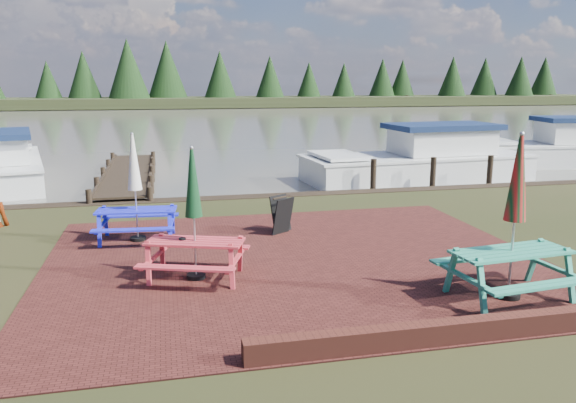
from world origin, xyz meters
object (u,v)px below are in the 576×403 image
at_px(picnic_table_blue, 136,204).
at_px(jetty, 128,174).
at_px(picnic_table_teal, 512,243).
at_px(picnic_table_red, 195,235).
at_px(boat_far, 561,150).
at_px(chalkboard, 282,215).
at_px(boat_jetty, 3,167).
at_px(boat_near, 422,162).

relative_size(picnic_table_blue, jetty, 0.24).
distance_m(picnic_table_teal, picnic_table_red, 4.98).
bearing_deg(boat_far, picnic_table_teal, 147.84).
distance_m(chalkboard, boat_jetty, 11.79).
height_order(picnic_table_red, jetty, picnic_table_red).
xyz_separation_m(picnic_table_red, boat_near, (8.38, 8.95, -0.33)).
height_order(picnic_table_teal, boat_near, picnic_table_teal).
bearing_deg(picnic_table_teal, boat_jetty, 122.22).
xyz_separation_m(picnic_table_blue, chalkboard, (3.03, -0.07, -0.36)).
bearing_deg(chalkboard, picnic_table_red, -162.24).
distance_m(picnic_table_teal, picnic_table_blue, 7.19).
xyz_separation_m(picnic_table_blue, boat_near, (9.42, 6.38, -0.33)).
relative_size(picnic_table_teal, picnic_table_blue, 1.13).
xyz_separation_m(picnic_table_teal, boat_near, (3.78, 10.85, -0.43)).
relative_size(chalkboard, jetty, 0.09).
bearing_deg(chalkboard, picnic_table_blue, 145.14).
bearing_deg(jetty, boat_near, -10.47).
bearing_deg(picnic_table_teal, boat_near, 65.00).
bearing_deg(boat_near, jetty, 74.93).
distance_m(picnic_table_teal, boat_far, 16.88).
distance_m(jetty, boat_near, 10.21).
xyz_separation_m(boat_jetty, boat_near, (14.15, -2.41, 0.04)).
relative_size(boat_near, boat_far, 1.12).
bearing_deg(boat_far, boat_jetty, 97.14).
xyz_separation_m(picnic_table_red, chalkboard, (2.00, 2.50, -0.36)).
distance_m(picnic_table_red, chalkboard, 3.22).
height_order(boat_jetty, boat_near, boat_near).
distance_m(chalkboard, boat_far, 15.96).
bearing_deg(jetty, picnic_table_red, -81.31).
bearing_deg(picnic_table_red, boat_near, 66.16).
height_order(boat_jetty, boat_far, boat_far).
bearing_deg(jetty, boat_far, 0.48).
distance_m(picnic_table_teal, boat_jetty, 16.84).
relative_size(picnic_table_blue, boat_far, 0.30).
bearing_deg(chalkboard, picnic_table_teal, -92.92).
distance_m(boat_jetty, boat_far, 21.31).
bearing_deg(picnic_table_red, boat_far, 54.45).
bearing_deg(picnic_table_blue, boat_jetty, 123.78).
xyz_separation_m(picnic_table_teal, boat_far, (10.94, 12.85, -0.43)).
bearing_deg(picnic_table_red, picnic_table_teal, -3.15).
relative_size(picnic_table_teal, picnic_table_red, 1.14).
xyz_separation_m(chalkboard, jetty, (-3.65, 8.31, -0.30)).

